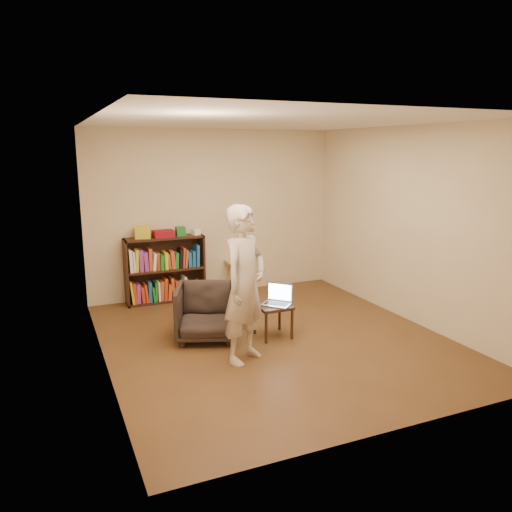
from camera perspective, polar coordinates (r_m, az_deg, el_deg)
name	(u,v)px	position (r m, az deg, el deg)	size (l,w,h in m)	color
floor	(274,339)	(6.25, 2.06, -9.43)	(4.50, 4.50, 0.00)	#4F3019
ceiling	(276,121)	(5.82, 2.26, 15.12)	(4.50, 4.50, 0.00)	white
wall_back	(214,213)	(7.97, -4.81, 4.92)	(4.00, 4.00, 0.00)	beige
wall_left	(99,248)	(5.37, -17.53, 0.86)	(4.50, 4.50, 0.00)	beige
wall_right	(410,225)	(6.98, 17.19, 3.40)	(4.50, 4.50, 0.00)	beige
bookshelf	(165,273)	(7.75, -10.35, -1.92)	(1.20, 0.30, 1.00)	black
box_yellow	(143,232)	(7.56, -12.80, 2.67)	(0.22, 0.16, 0.18)	yellow
red_cloth	(163,234)	(7.61, -10.54, 2.52)	(0.30, 0.22, 0.10)	maroon
box_green	(181,231)	(7.68, -8.62, 2.81)	(0.14, 0.14, 0.14)	#1E7427
box_white	(196,232)	(7.74, -6.88, 2.74)	(0.11, 0.11, 0.09)	white
stool	(238,267)	(8.03, -2.02, -1.30)	(0.37, 0.37, 0.53)	tan
armchair	(207,312)	(6.18, -5.67, -6.40)	(0.72, 0.75, 0.68)	black
side_table	(273,310)	(6.21, 1.98, -6.20)	(0.40, 0.40, 0.41)	black
laptop	(278,299)	(6.20, 2.49, -4.98)	(0.41, 0.42, 0.26)	silver
person	(245,285)	(5.39, -1.29, -3.28)	(0.63, 0.41, 1.73)	beige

